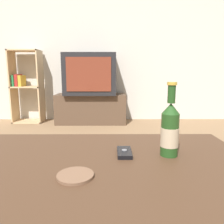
# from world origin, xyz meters

# --- Properties ---
(back_wall) EXTENTS (8.00, 0.05, 2.60)m
(back_wall) POSITION_xyz_m (0.00, 3.02, 1.30)
(back_wall) COLOR beige
(back_wall) RESTS_ON ground_plane
(coffee_table) EXTENTS (1.03, 0.72, 0.49)m
(coffee_table) POSITION_xyz_m (0.00, 0.00, 0.42)
(coffee_table) COLOR #422B1C
(coffee_table) RESTS_ON ground_plane
(tv_stand) EXTENTS (1.07, 0.42, 0.45)m
(tv_stand) POSITION_xyz_m (-0.27, 2.74, 0.23)
(tv_stand) COLOR #4C3828
(tv_stand) RESTS_ON ground_plane
(television) EXTENTS (0.76, 0.58, 0.61)m
(television) POSITION_xyz_m (-0.27, 2.74, 0.76)
(television) COLOR black
(television) RESTS_ON tv_stand
(bookshelf) EXTENTS (0.45, 0.30, 1.12)m
(bookshelf) POSITION_xyz_m (-1.29, 2.81, 0.58)
(bookshelf) COLOR tan
(bookshelf) RESTS_ON ground_plane
(beer_bottle) EXTENTS (0.06, 0.06, 0.25)m
(beer_bottle) POSITION_xyz_m (0.24, 0.09, 0.59)
(beer_bottle) COLOR #1E4219
(beer_bottle) RESTS_ON coffee_table
(cell_phone) EXTENTS (0.05, 0.10, 0.02)m
(cell_phone) POSITION_xyz_m (0.09, 0.10, 0.50)
(cell_phone) COLOR black
(cell_phone) RESTS_ON coffee_table
(coaster) EXTENTS (0.10, 0.10, 0.01)m
(coaster) POSITION_xyz_m (-0.06, -0.07, 0.50)
(coaster) COLOR brown
(coaster) RESTS_ON coffee_table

